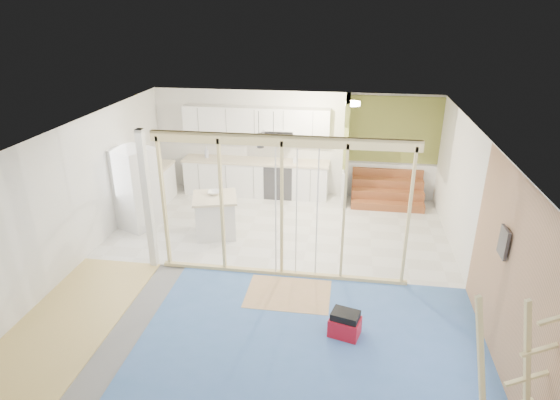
# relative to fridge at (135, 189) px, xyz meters

# --- Properties ---
(room) EXTENTS (7.01, 8.01, 2.61)m
(room) POSITION_rel_fridge_xyz_m (3.08, -1.53, 0.41)
(room) COLOR slate
(room) RESTS_ON ground
(floor_overlays) EXTENTS (7.00, 8.00, 0.03)m
(floor_overlays) POSITION_rel_fridge_xyz_m (3.15, -1.46, -0.87)
(floor_overlays) COLOR silver
(floor_overlays) RESTS_ON room
(stud_frame) EXTENTS (4.66, 0.14, 2.60)m
(stud_frame) POSITION_rel_fridge_xyz_m (2.84, -1.53, 0.71)
(stud_frame) COLOR #CBBD7C
(stud_frame) RESTS_ON room
(base_cabinets) EXTENTS (4.45, 2.24, 0.93)m
(base_cabinets) POSITION_rel_fridge_xyz_m (1.47, 1.84, -0.42)
(base_cabinets) COLOR white
(base_cabinets) RESTS_ON room
(upper_cabinets) EXTENTS (3.60, 0.41, 0.85)m
(upper_cabinets) POSITION_rel_fridge_xyz_m (2.24, 2.29, 0.93)
(upper_cabinets) COLOR white
(upper_cabinets) RESTS_ON room
(green_partition) EXTENTS (2.25, 1.51, 2.60)m
(green_partition) POSITION_rel_fridge_xyz_m (5.12, 2.13, 0.06)
(green_partition) COLOR olive
(green_partition) RESTS_ON room
(pot_rack) EXTENTS (0.52, 0.52, 0.72)m
(pot_rack) POSITION_rel_fridge_xyz_m (2.77, 0.37, 1.11)
(pot_rack) COLOR black
(pot_rack) RESTS_ON room
(sheathing_panel) EXTENTS (0.02, 4.00, 2.60)m
(sheathing_panel) POSITION_rel_fridge_xyz_m (6.56, -3.53, 0.41)
(sheathing_panel) COLOR tan
(sheathing_panel) RESTS_ON room
(electrical_panel) EXTENTS (0.04, 0.30, 0.40)m
(electrical_panel) POSITION_rel_fridge_xyz_m (6.51, -2.93, 0.76)
(electrical_panel) COLOR #3B3B40
(electrical_panel) RESTS_ON room
(ceiling_light) EXTENTS (0.32, 0.32, 0.08)m
(ceiling_light) POSITION_rel_fridge_xyz_m (4.48, 1.47, 1.65)
(ceiling_light) COLOR #FFEABF
(ceiling_light) RESTS_ON room
(fridge) EXTENTS (1.03, 0.99, 1.77)m
(fridge) POSITION_rel_fridge_xyz_m (0.00, 0.00, 0.00)
(fridge) COLOR silver
(fridge) RESTS_ON room
(island) EXTENTS (1.10, 1.10, 0.87)m
(island) POSITION_rel_fridge_xyz_m (1.78, -0.14, -0.45)
(island) COLOR silver
(island) RESTS_ON room
(bowl) EXTENTS (0.29, 0.29, 0.07)m
(bowl) POSITION_rel_fridge_xyz_m (1.74, -0.00, 0.02)
(bowl) COLOR silver
(bowl) RESTS_ON island
(soap_bottle_a) EXTENTS (0.15, 0.15, 0.29)m
(soap_bottle_a) POSITION_rel_fridge_xyz_m (0.92, 2.19, 0.19)
(soap_bottle_a) COLOR #B5B7CA
(soap_bottle_a) RESTS_ON base_cabinets
(soap_bottle_b) EXTENTS (0.10, 0.10, 0.18)m
(soap_bottle_b) POSITION_rel_fridge_xyz_m (3.17, 2.10, 0.13)
(soap_bottle_b) COLOR white
(soap_bottle_b) RESTS_ON base_cabinets
(toolbox) EXTENTS (0.50, 0.43, 0.41)m
(toolbox) POSITION_rel_fridge_xyz_m (4.53, -3.04, -0.69)
(toolbox) COLOR #AE101E
(toolbox) RESTS_ON room
(ladder) EXTENTS (1.06, 0.19, 1.99)m
(ladder) POSITION_rel_fridge_xyz_m (6.19, -4.73, 0.13)
(ladder) COLOR beige
(ladder) RESTS_ON room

